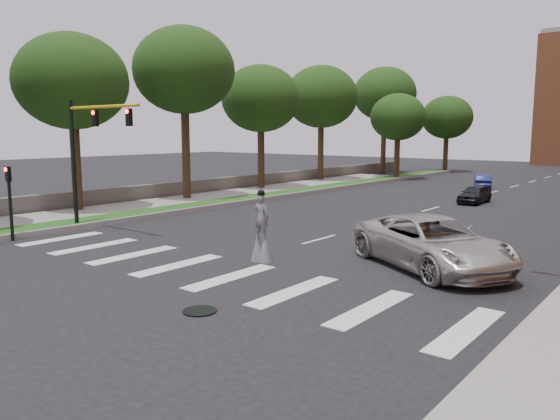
# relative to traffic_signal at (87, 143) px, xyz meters

# --- Properties ---
(ground_plane) EXTENTS (160.00, 160.00, 0.00)m
(ground_plane) POSITION_rel_traffic_signal_xyz_m (9.78, -3.00, -4.15)
(ground_plane) COLOR black
(ground_plane) RESTS_ON ground
(grass_median) EXTENTS (2.00, 60.00, 0.25)m
(grass_median) POSITION_rel_traffic_signal_xyz_m (-1.72, 17.00, -4.03)
(grass_median) COLOR #1B4B15
(grass_median) RESTS_ON ground
(median_curb) EXTENTS (0.20, 60.00, 0.28)m
(median_curb) POSITION_rel_traffic_signal_xyz_m (-0.67, 17.00, -4.01)
(median_curb) COLOR gray
(median_curb) RESTS_ON ground
(sidewalk_left) EXTENTS (4.00, 60.00, 0.18)m
(sidewalk_left) POSITION_rel_traffic_signal_xyz_m (-4.72, 7.00, -4.06)
(sidewalk_left) COLOR gray
(sidewalk_left) RESTS_ON ground
(stone_wall) EXTENTS (0.50, 56.00, 1.10)m
(stone_wall) POSITION_rel_traffic_signal_xyz_m (-7.22, 19.00, -3.60)
(stone_wall) COLOR #57534B
(stone_wall) RESTS_ON ground
(manhole) EXTENTS (0.90, 0.90, 0.04)m
(manhole) POSITION_rel_traffic_signal_xyz_m (12.78, -5.00, -4.13)
(manhole) COLOR black
(manhole) RESTS_ON ground
(traffic_signal) EXTENTS (5.30, 0.23, 6.20)m
(traffic_signal) POSITION_rel_traffic_signal_xyz_m (0.00, 0.00, 0.00)
(traffic_signal) COLOR black
(traffic_signal) RESTS_ON ground
(secondary_signal) EXTENTS (0.25, 0.21, 3.23)m
(secondary_signal) POSITION_rel_traffic_signal_xyz_m (-0.52, -3.50, -2.20)
(secondary_signal) COLOR black
(secondary_signal) RESTS_ON ground
(stilt_performer) EXTENTS (0.84, 0.56, 2.65)m
(stilt_performer) POSITION_rel_traffic_signal_xyz_m (10.42, 0.30, -3.15)
(stilt_performer) COLOR #322114
(stilt_performer) RESTS_ON ground
(suv_crossing) EXTENTS (7.13, 5.93, 1.81)m
(suv_crossing) POSITION_rel_traffic_signal_xyz_m (15.72, 3.15, -3.25)
(suv_crossing) COLOR beige
(suv_crossing) RESTS_ON ground
(car_near) EXTENTS (1.49, 3.58, 1.21)m
(car_near) POSITION_rel_traffic_signal_xyz_m (10.91, 21.52, -3.54)
(car_near) COLOR black
(car_near) RESTS_ON ground
(car_mid) EXTENTS (2.43, 3.77, 1.17)m
(car_mid) POSITION_rel_traffic_signal_xyz_m (8.16, 31.49, -3.56)
(car_mid) COLOR navy
(car_mid) RESTS_ON ground
(tree_1) EXTENTS (6.40, 6.40, 10.25)m
(tree_1) POSITION_rel_traffic_signal_xyz_m (-5.90, 2.96, 3.34)
(tree_1) COLOR #322114
(tree_1) RESTS_ON ground
(tree_2) EXTENTS (6.82, 6.82, 11.66)m
(tree_2) POSITION_rel_traffic_signal_xyz_m (-5.20, 10.78, 4.57)
(tree_2) COLOR #322114
(tree_2) RESTS_ON ground
(tree_3) EXTENTS (6.29, 6.29, 9.98)m
(tree_3) POSITION_rel_traffic_signal_xyz_m (-5.69, 19.28, 3.12)
(tree_3) COLOR #322114
(tree_3) RESTS_ON ground
(tree_4) EXTENTS (6.81, 6.81, 10.81)m
(tree_4) POSITION_rel_traffic_signal_xyz_m (-6.19, 28.62, 3.73)
(tree_4) COLOR #322114
(tree_4) RESTS_ON ground
(tree_5) EXTENTS (6.88, 6.88, 11.71)m
(tree_5) POSITION_rel_traffic_signal_xyz_m (-5.79, 40.42, 4.59)
(tree_5) COLOR #322114
(tree_5) RESTS_ON ground
(tree_6) EXTENTS (5.41, 5.41, 8.41)m
(tree_6) POSITION_rel_traffic_signal_xyz_m (-1.53, 35.18, 1.92)
(tree_6) COLOR #322114
(tree_6) RESTS_ON ground
(tree_7) EXTENTS (5.86, 5.86, 8.83)m
(tree_7) POSITION_rel_traffic_signal_xyz_m (-1.62, 47.97, 2.15)
(tree_7) COLOR #322114
(tree_7) RESTS_ON ground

